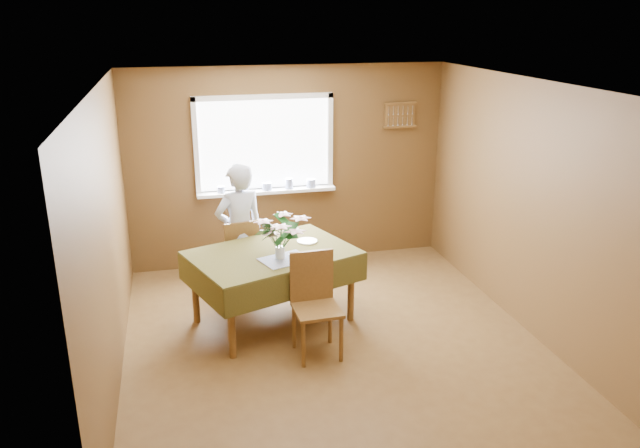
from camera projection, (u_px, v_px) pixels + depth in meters
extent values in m
plane|color=brown|center=(333.00, 342.00, 6.17)|extent=(4.50, 4.50, 0.00)
plane|color=white|center=(335.00, 85.00, 5.36)|extent=(4.50, 4.50, 0.00)
plane|color=brown|center=(289.00, 167.00, 7.84)|extent=(4.00, 0.00, 4.00)
plane|color=brown|center=(430.00, 340.00, 3.69)|extent=(4.00, 0.00, 4.00)
plane|color=brown|center=(108.00, 240.00, 5.32)|extent=(0.00, 4.50, 4.50)
plane|color=brown|center=(528.00, 207.00, 6.21)|extent=(0.00, 4.50, 4.50)
cube|color=white|center=(264.00, 145.00, 7.66)|extent=(1.60, 0.01, 1.10)
cube|color=white|center=(263.00, 97.00, 7.46)|extent=(1.72, 0.06, 0.06)
cube|color=white|center=(266.00, 190.00, 7.83)|extent=(1.72, 0.06, 0.06)
cube|color=white|center=(196.00, 148.00, 7.46)|extent=(0.06, 0.06, 1.22)
cube|color=white|center=(330.00, 142.00, 7.83)|extent=(0.06, 0.06, 1.22)
cube|color=white|center=(267.00, 191.00, 7.77)|extent=(1.72, 0.20, 0.04)
cylinder|color=white|center=(221.00, 190.00, 7.60)|extent=(0.09, 0.09, 0.08)
cylinder|color=white|center=(244.00, 187.00, 7.66)|extent=(0.11, 0.11, 0.12)
cylinder|color=white|center=(267.00, 186.00, 7.73)|extent=(0.12, 0.12, 0.09)
cylinder|color=white|center=(289.00, 184.00, 7.78)|extent=(0.10, 0.10, 0.13)
cylinder|color=white|center=(311.00, 183.00, 7.85)|extent=(0.11, 0.11, 0.10)
cube|color=brown|center=(400.00, 115.00, 7.94)|extent=(0.40, 0.03, 0.30)
cube|color=brown|center=(401.00, 103.00, 7.88)|extent=(0.44, 0.04, 0.03)
cube|color=brown|center=(400.00, 127.00, 7.98)|extent=(0.44, 0.04, 0.03)
cylinder|color=brown|center=(231.00, 323.00, 5.78)|extent=(0.07, 0.07, 0.73)
cylinder|color=brown|center=(351.00, 288.00, 6.49)|extent=(0.07, 0.07, 0.73)
cylinder|color=brown|center=(195.00, 290.00, 6.46)|extent=(0.07, 0.07, 0.73)
cylinder|color=brown|center=(307.00, 262.00, 7.17)|extent=(0.07, 0.07, 0.73)
cube|color=brown|center=(272.00, 255.00, 6.35)|extent=(1.79, 1.49, 0.04)
cube|color=#3A3515|center=(272.00, 253.00, 6.34)|extent=(1.87, 1.57, 0.01)
cube|color=#3A3515|center=(300.00, 284.00, 5.96)|extent=(1.51, 0.56, 0.29)
cube|color=#3A3515|center=(248.00, 250.00, 6.82)|extent=(1.51, 0.56, 0.29)
cube|color=#3A3515|center=(200.00, 284.00, 5.97)|extent=(0.38, 1.02, 0.29)
cube|color=#3A3515|center=(336.00, 250.00, 6.81)|extent=(0.38, 1.02, 0.29)
cube|color=#4A90D2|center=(285.00, 259.00, 6.14)|extent=(0.55, 0.47, 0.01)
cylinder|color=brown|center=(249.00, 268.00, 7.39)|extent=(0.04, 0.04, 0.42)
cylinder|color=brown|center=(222.00, 273.00, 7.27)|extent=(0.04, 0.04, 0.42)
cylinder|color=brown|center=(258.00, 279.00, 7.10)|extent=(0.04, 0.04, 0.42)
cylinder|color=brown|center=(229.00, 284.00, 6.98)|extent=(0.04, 0.04, 0.42)
cube|color=brown|center=(239.00, 258.00, 7.11)|extent=(0.45, 0.45, 0.03)
cube|color=brown|center=(242.00, 242.00, 6.87)|extent=(0.39, 0.09, 0.47)
cylinder|color=brown|center=(303.00, 345.00, 5.66)|extent=(0.04, 0.04, 0.45)
cylinder|color=brown|center=(341.00, 340.00, 5.75)|extent=(0.04, 0.04, 0.45)
cylinder|color=brown|center=(294.00, 327.00, 5.99)|extent=(0.04, 0.04, 0.45)
cylinder|color=brown|center=(330.00, 322.00, 6.08)|extent=(0.04, 0.04, 0.45)
cube|color=brown|center=(317.00, 310.00, 5.79)|extent=(0.44, 0.44, 0.03)
cube|color=brown|center=(312.00, 276.00, 5.89)|extent=(0.42, 0.05, 0.50)
imported|color=white|center=(240.00, 232.00, 6.92)|extent=(0.66, 0.53, 1.56)
cylinder|color=white|center=(280.00, 253.00, 6.16)|extent=(0.10, 0.10, 0.12)
cylinder|color=#33662D|center=(280.00, 243.00, 6.12)|extent=(0.06, 0.06, 0.09)
cylinder|color=white|center=(307.00, 241.00, 6.62)|extent=(0.31, 0.31, 0.01)
cube|color=silver|center=(297.00, 257.00, 6.19)|extent=(0.14, 0.20, 0.00)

